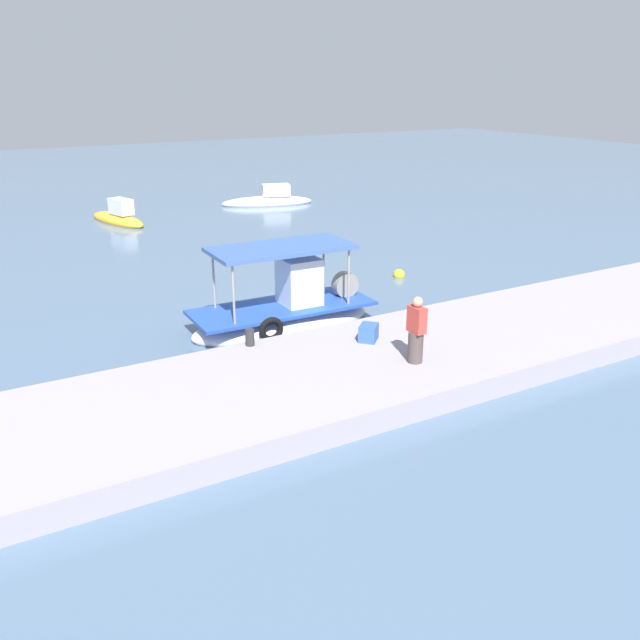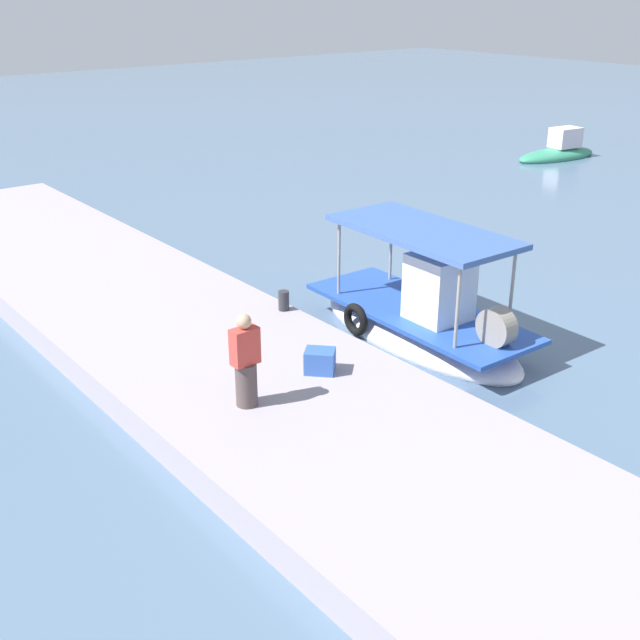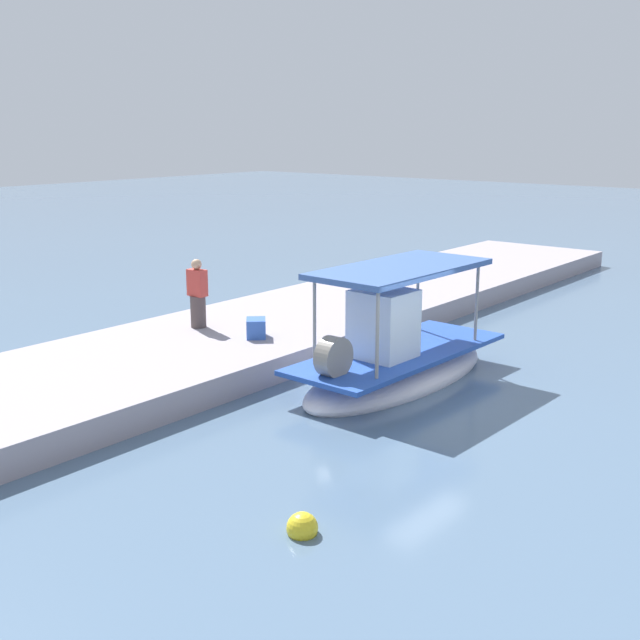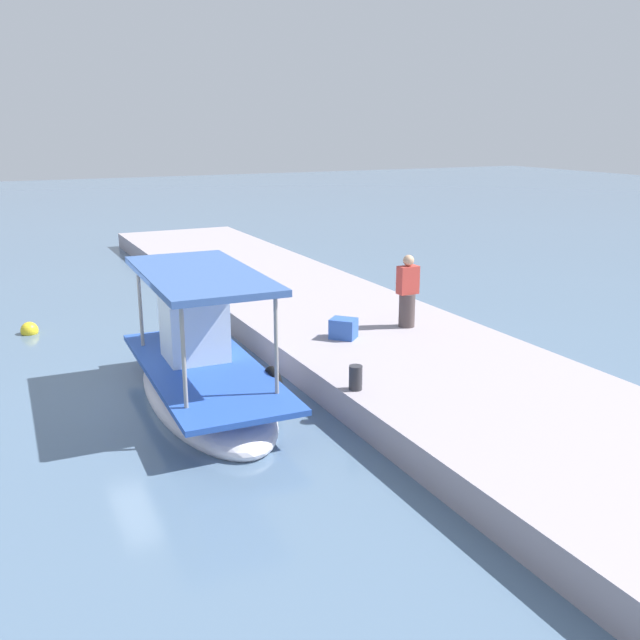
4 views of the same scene
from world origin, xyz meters
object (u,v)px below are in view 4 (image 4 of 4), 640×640
(fisherman_near_bollard, at_px, (407,294))
(cargo_crate, at_px, (343,328))
(marker_buoy, at_px, (29,330))
(mooring_bollard, at_px, (356,378))
(main_fishing_boat, at_px, (203,376))

(fisherman_near_bollard, relative_size, cargo_crate, 3.06)
(cargo_crate, bearing_deg, marker_buoy, 47.88)
(fisherman_near_bollard, xyz_separation_m, marker_buoy, (5.30, 7.83, -1.26))
(mooring_bollard, relative_size, marker_buoy, 1.01)
(fisherman_near_bollard, distance_m, cargo_crate, 1.84)
(fisherman_near_bollard, bearing_deg, main_fishing_boat, 100.05)
(cargo_crate, bearing_deg, fisherman_near_bollard, -83.79)
(main_fishing_boat, bearing_deg, marker_buoy, 23.24)
(main_fishing_boat, bearing_deg, mooring_bollard, -134.92)
(main_fishing_boat, bearing_deg, fisherman_near_bollard, -79.95)
(mooring_bollard, bearing_deg, main_fishing_boat, 45.08)
(main_fishing_boat, bearing_deg, cargo_crate, -78.01)
(main_fishing_boat, distance_m, fisherman_near_bollard, 5.31)
(main_fishing_boat, relative_size, cargo_crate, 10.57)
(mooring_bollard, bearing_deg, fisherman_near_bollard, -44.63)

